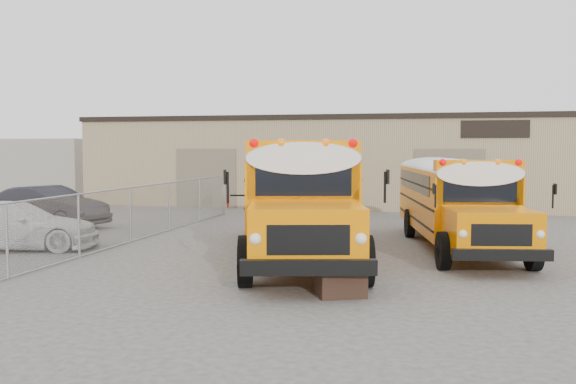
% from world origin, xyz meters
% --- Properties ---
extents(ground, '(120.00, 120.00, 0.00)m').
position_xyz_m(ground, '(0.00, 0.00, 0.00)').
color(ground, '#484642').
rests_on(ground, ground).
extents(warehouse, '(30.20, 10.20, 4.67)m').
position_xyz_m(warehouse, '(-0.00, 19.99, 2.37)').
color(warehouse, tan).
rests_on(warehouse, ground).
extents(chainlink_fence, '(0.07, 18.07, 1.81)m').
position_xyz_m(chainlink_fence, '(-6.00, 3.00, 0.90)').
color(chainlink_fence, gray).
rests_on(chainlink_fence, ground).
extents(distant_building_left, '(8.00, 6.00, 3.60)m').
position_xyz_m(distant_building_left, '(-22.00, 22.00, 1.80)').
color(distant_building_left, gray).
rests_on(distant_building_left, ground).
extents(school_bus_left, '(5.44, 11.52, 3.28)m').
position_xyz_m(school_bus_left, '(-2.05, 8.98, 1.90)').
color(school_bus_left, orange).
rests_on(school_bus_left, ground).
extents(school_bus_right, '(4.05, 9.73, 2.77)m').
position_xyz_m(school_bus_right, '(3.02, 10.34, 1.60)').
color(school_bus_right, orange).
rests_on(school_bus_right, ground).
extents(tarp_bundle, '(1.21, 1.16, 1.42)m').
position_xyz_m(tarp_bundle, '(1.71, -2.68, 0.73)').
color(tarp_bundle, black).
rests_on(tarp_bundle, ground).
extents(car_white, '(5.34, 3.37, 1.44)m').
position_xyz_m(car_white, '(-8.79, 1.00, 0.72)').
color(car_white, silver).
rests_on(car_white, ground).
extents(car_dark, '(5.03, 2.51, 1.58)m').
position_xyz_m(car_dark, '(-11.02, 6.00, 0.79)').
color(car_dark, black).
rests_on(car_dark, ground).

